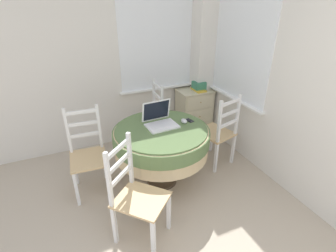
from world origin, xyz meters
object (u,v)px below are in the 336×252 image
(cell_phone, at_px, (189,120))
(storage_box, at_px, (199,86))
(dining_chair_left_flank, at_px, (88,155))
(dining_chair_near_right_window, at_px, (218,133))
(book_on_cabinet, at_px, (199,90))
(computer_mouse, at_px, (184,121))
(corner_cabinet, at_px, (194,111))
(dining_chair_camera_near, at_px, (136,196))
(dining_chair_near_back_window, at_px, (149,119))
(laptop, at_px, (160,120))
(round_dining_table, at_px, (161,140))

(cell_phone, xyz_separation_m, storage_box, (0.65, 0.91, 0.06))
(dining_chair_left_flank, xyz_separation_m, storage_box, (1.83, 0.73, 0.33))
(dining_chair_near_right_window, relative_size, book_on_cabinet, 4.03)
(computer_mouse, relative_size, corner_cabinet, 0.13)
(dining_chair_camera_near, distance_m, book_on_cabinet, 2.20)
(cell_phone, height_order, dining_chair_camera_near, dining_chair_camera_near)
(dining_chair_near_back_window, relative_size, dining_chair_camera_near, 1.00)
(laptop, distance_m, computer_mouse, 0.28)
(laptop, relative_size, dining_chair_near_back_window, 0.36)
(round_dining_table, bearing_deg, computer_mouse, 4.61)
(dining_chair_left_flank, distance_m, book_on_cabinet, 1.96)
(round_dining_table, bearing_deg, corner_cabinet, 44.93)
(corner_cabinet, bearing_deg, cell_phone, -122.82)
(dining_chair_camera_near, relative_size, book_on_cabinet, 4.03)
(dining_chair_near_right_window, xyz_separation_m, dining_chair_left_flank, (-1.61, 0.16, 0.00))
(storage_box, bearing_deg, dining_chair_near_back_window, -170.52)
(dining_chair_near_right_window, distance_m, book_on_cabinet, 0.93)
(dining_chair_near_right_window, xyz_separation_m, book_on_cabinet, (0.20, 0.86, 0.28))
(computer_mouse, bearing_deg, dining_chair_near_right_window, 5.12)
(laptop, distance_m, dining_chair_near_back_window, 0.79)
(dining_chair_left_flank, bearing_deg, dining_chair_near_back_window, 31.81)
(dining_chair_near_right_window, distance_m, corner_cabinet, 0.92)
(cell_phone, bearing_deg, corner_cabinet, 57.18)
(dining_chair_near_back_window, bearing_deg, book_on_cabinet, 8.22)
(computer_mouse, xyz_separation_m, storage_box, (0.74, 0.93, 0.04))
(laptop, relative_size, storage_box, 2.11)
(round_dining_table, height_order, dining_chair_near_back_window, dining_chair_near_back_window)
(dining_chair_camera_near, bearing_deg, dining_chair_near_right_window, 27.76)
(dining_chair_camera_near, bearing_deg, round_dining_table, 51.07)
(computer_mouse, xyz_separation_m, dining_chair_near_right_window, (0.52, 0.05, -0.29))
(laptop, height_order, dining_chair_near_back_window, laptop)
(cell_phone, distance_m, corner_cabinet, 1.16)
(laptop, xyz_separation_m, cell_phone, (0.35, -0.05, -0.05))
(round_dining_table, bearing_deg, cell_phone, 7.20)
(dining_chair_near_back_window, relative_size, dining_chair_near_right_window, 1.00)
(dining_chair_left_flank, bearing_deg, round_dining_table, -15.93)
(corner_cabinet, bearing_deg, laptop, -137.28)
(computer_mouse, xyz_separation_m, cell_phone, (0.08, 0.02, -0.02))
(dining_chair_left_flank, bearing_deg, computer_mouse, -10.52)
(dining_chair_near_back_window, distance_m, dining_chair_left_flank, 1.11)
(cell_phone, relative_size, dining_chair_near_back_window, 0.12)
(computer_mouse, height_order, corner_cabinet, computer_mouse)
(round_dining_table, distance_m, dining_chair_left_flank, 0.83)
(dining_chair_near_right_window, relative_size, dining_chair_camera_near, 1.00)
(computer_mouse, height_order, storage_box, storage_box)
(cell_phone, distance_m, dining_chair_left_flank, 1.22)
(round_dining_table, xyz_separation_m, storage_box, (1.03, 0.96, 0.21))
(laptop, relative_size, dining_chair_left_flank, 0.36)
(cell_phone, bearing_deg, dining_chair_left_flank, 171.34)
(computer_mouse, bearing_deg, round_dining_table, -175.39)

